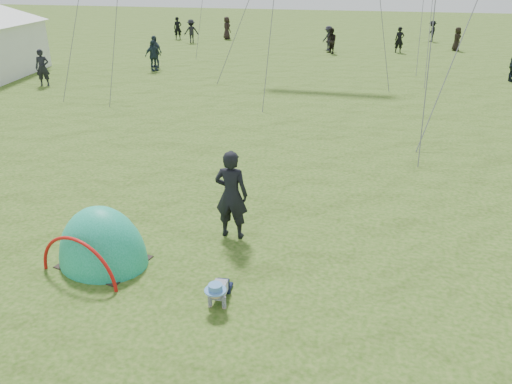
# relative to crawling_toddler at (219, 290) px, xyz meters

# --- Properties ---
(ground) EXTENTS (140.00, 140.00, 0.00)m
(ground) POSITION_rel_crawling_toddler_xyz_m (-0.14, -0.70, -0.26)
(ground) COLOR #1E450B
(crawling_toddler) EXTENTS (0.51, 0.70, 0.51)m
(crawling_toddler) POSITION_rel_crawling_toddler_xyz_m (0.00, 0.00, 0.00)
(crawling_toddler) COLOR black
(crawling_toddler) RESTS_ON ground
(popup_tent) EXTENTS (2.06, 1.81, 2.34)m
(popup_tent) POSITION_rel_crawling_toddler_xyz_m (-2.58, 0.67, -0.26)
(popup_tent) COLOR #0B9259
(popup_tent) RESTS_ON ground
(standing_adult) EXTENTS (0.71, 0.47, 1.92)m
(standing_adult) POSITION_rel_crawling_toddler_xyz_m (-0.48, 2.32, 0.71)
(standing_adult) COLOR black
(standing_adult) RESTS_ON ground
(crowd_person_0) EXTENTS (0.69, 0.52, 1.70)m
(crowd_person_0) POSITION_rel_crawling_toddler_xyz_m (2.92, 30.14, 0.60)
(crowd_person_0) COLOR black
(crowd_person_0) RESTS_ON ground
(crowd_person_2) EXTENTS (0.89, 1.04, 1.68)m
(crowd_person_2) POSITION_rel_crawling_toddler_xyz_m (-10.43, 19.54, 0.58)
(crowd_person_2) COLOR #21313D
(crowd_person_2) RESTS_ON ground
(crowd_person_3) EXTENTS (0.77, 1.12, 1.59)m
(crowd_person_3) POSITION_rel_crawling_toddler_xyz_m (5.43, 36.83, 0.54)
(crowd_person_3) COLOR black
(crowd_person_3) RESTS_ON ground
(crowd_person_4) EXTENTS (1.01, 1.00, 1.76)m
(crowd_person_4) POSITION_rel_crawling_toddler_xyz_m (-10.79, 34.20, 0.63)
(crowd_person_4) COLOR black
(crowd_person_4) RESTS_ON ground
(crowd_person_6) EXTENTS (0.75, 0.64, 1.75)m
(crowd_person_6) POSITION_rel_crawling_toddler_xyz_m (-13.88, 14.51, 0.62)
(crowd_person_6) COLOR black
(crowd_person_6) RESTS_ON ground
(crowd_person_8) EXTENTS (1.14, 0.82, 1.80)m
(crowd_person_8) POSITION_rel_crawling_toddler_xyz_m (-10.80, 20.58, 0.64)
(crowd_person_8) COLOR #2D3946
(crowd_person_8) RESTS_ON ground
(crowd_person_9) EXTENTS (1.29, 1.11, 1.74)m
(crowd_person_9) POSITION_rel_crawling_toddler_xyz_m (-12.81, 31.43, 0.61)
(crowd_person_9) COLOR black
(crowd_person_9) RESTS_ON ground
(crowd_person_10) EXTENTS (0.71, 0.89, 1.60)m
(crowd_person_10) POSITION_rel_crawling_toddler_xyz_m (6.84, 32.10, 0.54)
(crowd_person_10) COLOR black
(crowd_person_10) RESTS_ON ground
(crowd_person_12) EXTENTS (0.75, 0.65, 1.75)m
(crowd_person_12) POSITION_rel_crawling_toddler_xyz_m (-14.67, 33.13, 0.62)
(crowd_person_12) COLOR black
(crowd_person_12) RESTS_ON ground
(crowd_person_13) EXTENTS (1.01, 1.03, 1.67)m
(crowd_person_13) POSITION_rel_crawling_toddler_xyz_m (-1.55, 28.53, 0.58)
(crowd_person_13) COLOR black
(crowd_person_13) RESTS_ON ground
(crowd_person_15) EXTENTS (1.21, 1.20, 1.67)m
(crowd_person_15) POSITION_rel_crawling_toddler_xyz_m (-1.90, 29.87, 0.58)
(crowd_person_15) COLOR black
(crowd_person_15) RESTS_ON ground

